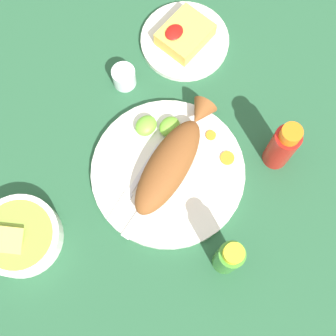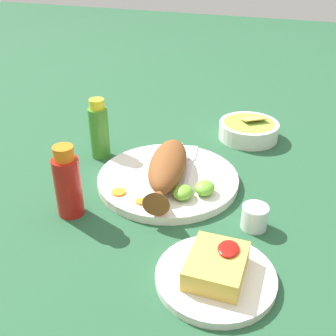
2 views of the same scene
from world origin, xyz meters
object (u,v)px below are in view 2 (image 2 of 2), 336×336
(hot_sauce_bottle_red, at_px, (68,183))
(hot_sauce_bottle_green, at_px, (99,130))
(fork_near, at_px, (173,158))
(main_plate, at_px, (168,179))
(fried_fish, at_px, (167,168))
(side_plate_fries, at_px, (216,277))
(fork_far, at_px, (191,162))
(guacamole_bowl, at_px, (249,129))
(salt_cup, at_px, (254,218))

(hot_sauce_bottle_red, bearing_deg, hot_sauce_bottle_green, 12.74)
(fork_near, distance_m, hot_sauce_bottle_red, 0.29)
(main_plate, relative_size, hot_sauce_bottle_red, 2.10)
(fried_fish, xyz_separation_m, hot_sauce_bottle_green, (0.08, 0.20, 0.02))
(hot_sauce_bottle_green, xyz_separation_m, side_plate_fries, (-0.32, -0.37, -0.06))
(main_plate, distance_m, fork_near, 0.08)
(fork_near, xyz_separation_m, fork_far, (-0.00, -0.04, 0.00))
(guacamole_bowl, bearing_deg, main_plate, 155.61)
(guacamole_bowl, bearing_deg, salt_cup, -168.65)
(fried_fish, relative_size, hot_sauce_bottle_red, 1.82)
(fork_far, bearing_deg, hot_sauce_bottle_green, 82.35)
(fork_far, relative_size, side_plate_fries, 0.94)
(main_plate, height_order, guacamole_bowl, guacamole_bowl)
(fork_far, height_order, side_plate_fries, fork_far)
(hot_sauce_bottle_green, height_order, side_plate_fries, hot_sauce_bottle_green)
(side_plate_fries, bearing_deg, fried_fish, 34.73)
(hot_sauce_bottle_red, distance_m, salt_cup, 0.36)
(main_plate, distance_m, fork_far, 0.08)
(salt_cup, height_order, side_plate_fries, salt_cup)
(fried_fish, relative_size, fork_near, 1.46)
(main_plate, bearing_deg, fried_fish, -169.32)
(side_plate_fries, bearing_deg, guacamole_bowl, 4.31)
(fried_fish, xyz_separation_m, hot_sauce_bottle_red, (-0.15, 0.15, 0.02))
(fried_fish, height_order, hot_sauce_bottle_red, hot_sauce_bottle_red)
(hot_sauce_bottle_red, bearing_deg, fork_near, -28.02)
(fried_fish, relative_size, salt_cup, 5.38)
(fork_near, height_order, side_plate_fries, fork_near)
(side_plate_fries, xyz_separation_m, guacamole_bowl, (0.54, 0.04, 0.02))
(hot_sauce_bottle_red, xyz_separation_m, hot_sauce_bottle_green, (0.23, 0.05, 0.00))
(salt_cup, xyz_separation_m, guacamole_bowl, (0.38, 0.08, 0.01))
(fork_far, relative_size, guacamole_bowl, 1.18)
(hot_sauce_bottle_green, height_order, salt_cup, hot_sauce_bottle_green)
(fork_near, height_order, guacamole_bowl, guacamole_bowl)
(hot_sauce_bottle_red, distance_m, guacamole_bowl, 0.53)
(main_plate, bearing_deg, fork_far, -22.24)
(hot_sauce_bottle_green, relative_size, side_plate_fries, 0.76)
(side_plate_fries, distance_m, guacamole_bowl, 0.54)
(hot_sauce_bottle_red, height_order, salt_cup, hot_sauce_bottle_red)
(main_plate, distance_m, salt_cup, 0.23)
(fried_fish, relative_size, side_plate_fries, 1.38)
(fork_near, xyz_separation_m, hot_sauce_bottle_green, (-0.01, 0.18, 0.05))
(fried_fish, relative_size, guacamole_bowl, 1.72)
(guacamole_bowl, bearing_deg, side_plate_fries, -175.69)
(guacamole_bowl, bearing_deg, hot_sauce_bottle_red, 148.85)
(guacamole_bowl, bearing_deg, fork_far, 154.86)
(hot_sauce_bottle_green, relative_size, salt_cup, 2.96)
(fried_fish, distance_m, side_plate_fries, 0.30)
(hot_sauce_bottle_red, bearing_deg, guacamole_bowl, -31.15)
(fork_far, height_order, hot_sauce_bottle_red, hot_sauce_bottle_red)
(main_plate, bearing_deg, salt_cup, -115.11)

